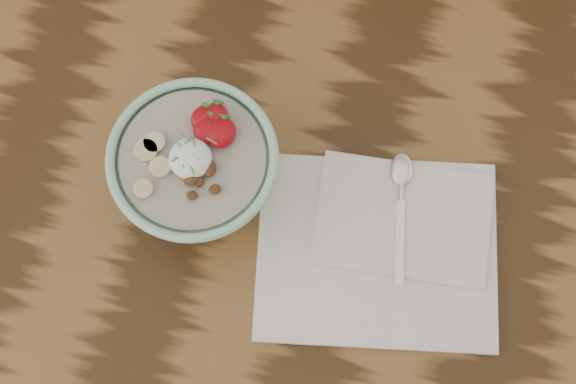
% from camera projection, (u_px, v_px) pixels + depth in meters
% --- Properties ---
extents(table, '(1.60, 0.90, 0.75)m').
position_uv_depth(table, '(186.00, 222.00, 1.09)').
color(table, '#341F0D').
rests_on(table, ground).
extents(breakfast_bowl, '(0.20, 0.20, 0.13)m').
position_uv_depth(breakfast_bowl, '(196.00, 169.00, 0.94)').
color(breakfast_bowl, '#97CCA9').
rests_on(breakfast_bowl, table).
extents(napkin, '(0.33, 0.28, 0.02)m').
position_uv_depth(napkin, '(382.00, 244.00, 0.98)').
color(napkin, silver).
rests_on(napkin, table).
extents(spoon, '(0.05, 0.17, 0.01)m').
position_uv_depth(spoon, '(401.00, 188.00, 0.98)').
color(spoon, silver).
rests_on(spoon, napkin).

